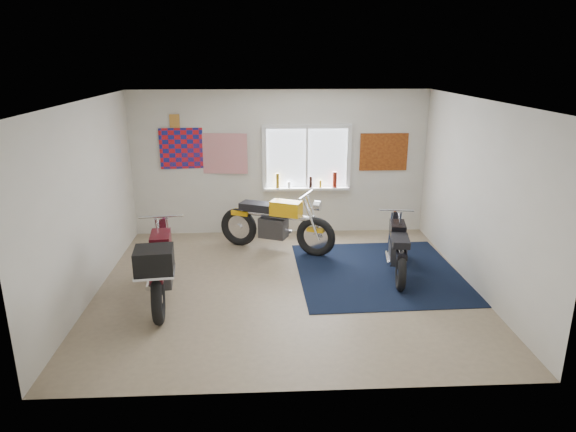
{
  "coord_description": "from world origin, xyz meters",
  "views": [
    {
      "loc": [
        -0.33,
        -6.95,
        3.26
      ],
      "look_at": [
        0.05,
        0.4,
        0.97
      ],
      "focal_mm": 32.0,
      "sensor_mm": 36.0,
      "label": 1
    }
  ],
  "objects_px": {
    "navy_rug": "(378,272)",
    "black_chrome_bike": "(397,249)",
    "yellow_triumph": "(276,224)",
    "maroon_tourer": "(160,266)"
  },
  "relations": [
    {
      "from": "yellow_triumph",
      "to": "maroon_tourer",
      "type": "height_order",
      "value": "yellow_triumph"
    },
    {
      "from": "navy_rug",
      "to": "yellow_triumph",
      "type": "relative_size",
      "value": 1.29
    },
    {
      "from": "yellow_triumph",
      "to": "maroon_tourer",
      "type": "bearing_deg",
      "value": -105.57
    },
    {
      "from": "navy_rug",
      "to": "black_chrome_bike",
      "type": "xyz_separation_m",
      "value": [
        0.28,
        -0.03,
        0.4
      ]
    },
    {
      "from": "black_chrome_bike",
      "to": "maroon_tourer",
      "type": "xyz_separation_m",
      "value": [
        -3.48,
        -0.86,
        0.15
      ]
    },
    {
      "from": "black_chrome_bike",
      "to": "maroon_tourer",
      "type": "distance_m",
      "value": 3.59
    },
    {
      "from": "navy_rug",
      "to": "yellow_triumph",
      "type": "height_order",
      "value": "yellow_triumph"
    },
    {
      "from": "yellow_triumph",
      "to": "maroon_tourer",
      "type": "relative_size",
      "value": 0.96
    },
    {
      "from": "black_chrome_bike",
      "to": "maroon_tourer",
      "type": "bearing_deg",
      "value": 113.17
    },
    {
      "from": "black_chrome_bike",
      "to": "maroon_tourer",
      "type": "height_order",
      "value": "maroon_tourer"
    }
  ]
}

